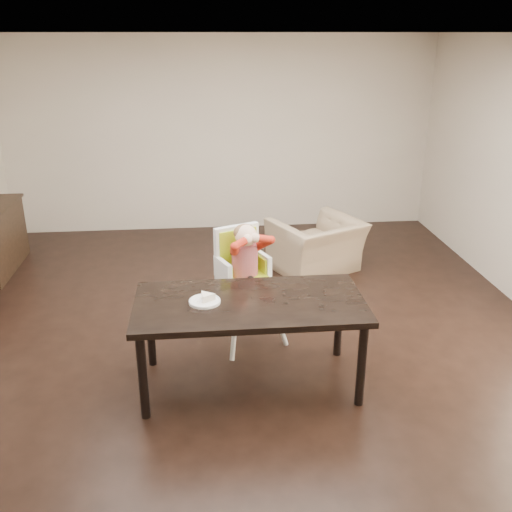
% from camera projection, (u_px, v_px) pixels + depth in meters
% --- Properties ---
extents(ground, '(7.00, 7.00, 0.00)m').
position_uv_depth(ground, '(240.00, 347.00, 5.25)').
color(ground, black).
rests_on(ground, ground).
extents(room_walls, '(6.02, 7.02, 2.71)m').
position_uv_depth(room_walls, '(237.00, 146.00, 4.57)').
color(room_walls, '#C1B2A0').
rests_on(room_walls, ground).
extents(dining_table, '(1.80, 0.90, 0.75)m').
position_uv_depth(dining_table, '(250.00, 310.00, 4.47)').
color(dining_table, black).
rests_on(dining_table, ground).
extents(high_chair, '(0.62, 0.62, 1.14)m').
position_uv_depth(high_chair, '(244.00, 259.00, 5.12)').
color(high_chair, white).
rests_on(high_chair, ground).
extents(plate, '(0.27, 0.27, 0.07)m').
position_uv_depth(plate, '(205.00, 300.00, 4.41)').
color(plate, white).
rests_on(plate, dining_table).
extents(armchair, '(1.15, 0.99, 0.85)m').
position_uv_depth(armchair, '(317.00, 237.00, 6.79)').
color(armchair, '#967E5F').
rests_on(armchair, ground).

